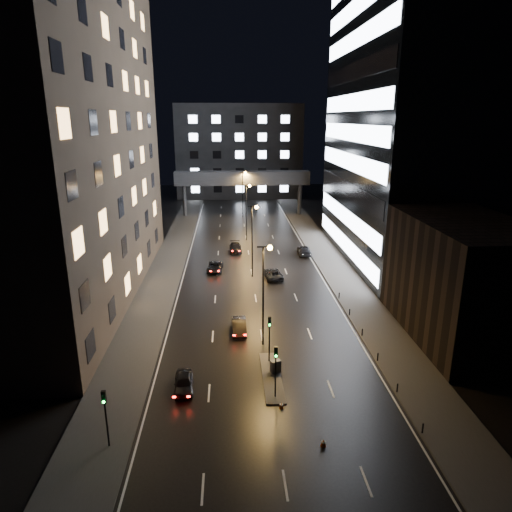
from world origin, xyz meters
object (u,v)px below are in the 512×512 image
at_px(car_away_b, 239,326).
at_px(car_away_d, 235,248).
at_px(utility_cabinet, 276,366).
at_px(car_toward_a, 273,274).
at_px(car_away_a, 184,383).
at_px(car_away_c, 215,267).
at_px(car_toward_b, 304,250).

height_order(car_away_b, car_away_d, car_away_d).
bearing_deg(utility_cabinet, car_away_d, 72.57).
height_order(car_away_d, car_toward_a, car_away_d).
height_order(car_away_a, car_toward_a, car_toward_a).
relative_size(car_away_a, car_toward_a, 0.79).
distance_m(car_away_c, car_toward_a, 8.85).
xyz_separation_m(car_away_d, car_toward_b, (11.13, -2.41, 0.02)).
distance_m(car_away_b, car_toward_b, 29.65).
height_order(car_away_b, utility_cabinet, car_away_b).
bearing_deg(car_away_c, car_toward_b, 31.68).
bearing_deg(car_away_a, car_toward_a, 65.16).
bearing_deg(car_away_d, car_away_a, -98.43).
xyz_separation_m(car_away_a, car_away_c, (1.77, 30.13, -0.01)).
bearing_deg(car_away_d, utility_cabinet, -87.15).
distance_m(car_toward_b, utility_cabinet, 36.51).
height_order(car_away_d, car_toward_b, car_toward_b).
bearing_deg(utility_cabinet, car_away_a, 173.11).
height_order(car_away_b, car_toward_b, car_toward_b).
distance_m(car_away_d, car_toward_a, 14.35).
bearing_deg(car_toward_a, car_away_b, 66.13).
bearing_deg(car_toward_b, car_away_d, -9.73).
distance_m(car_away_a, car_away_c, 30.18).
xyz_separation_m(car_away_c, car_toward_b, (14.28, 7.47, 0.07)).
xyz_separation_m(car_away_c, car_toward_a, (8.09, -3.58, 0.03)).
bearing_deg(car_away_d, car_away_b, -91.69).
distance_m(car_away_d, car_toward_b, 11.39).
distance_m(car_away_d, utility_cabinet, 38.08).
relative_size(car_away_a, utility_cabinet, 3.48).
xyz_separation_m(car_away_a, car_toward_b, (16.06, 37.61, 0.06)).
height_order(car_toward_a, utility_cabinet, car_toward_a).
bearing_deg(car_away_c, car_toward_a, -19.80).
relative_size(car_away_c, utility_cabinet, 4.20).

